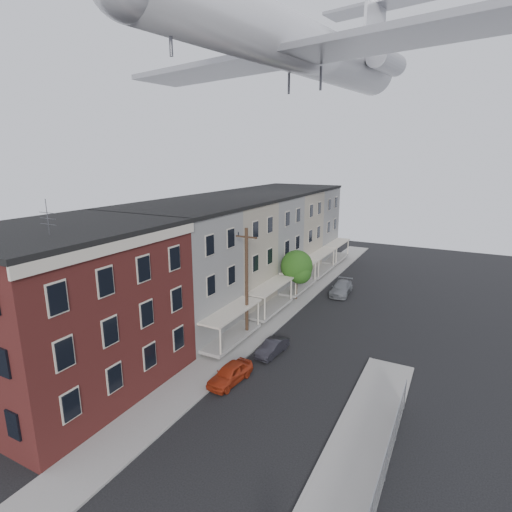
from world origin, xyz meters
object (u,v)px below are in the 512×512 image
Objects in this scene: car_near at (230,373)px; car_mid at (272,348)px; utility_pole at (247,283)px; airplane at (302,46)px; street_tree at (298,268)px; car_far at (341,288)px.

car_near reaches higher than car_mid.
utility_pole is at bearing 115.53° from car_near.
car_mid is 0.11× the size of airplane.
street_tree is at bearing 102.70° from car_near.
car_far is (1.60, 20.13, 0.04)m from car_near.
car_mid is at bearing -27.92° from utility_pole.
utility_pole is 2.48× the size of car_near.
street_tree is 5.96m from car_far.
utility_pole is 1.73× the size of street_tree.
street_tree is 16.52m from car_near.
utility_pole reaches higher than street_tree.
car_near is 4.72m from car_mid.
car_near is 0.80× the size of car_far.
car_near is 20.19m from car_far.
car_far is (3.47, 3.96, -2.79)m from street_tree.
utility_pole is 7.77m from car_near.
street_tree is at bearing 110.75° from airplane.
street_tree is 12.17m from car_mid.
utility_pole reaches higher than car_far.
car_far is at bearing 74.70° from utility_pole.
street_tree reaches higher than car_near.
utility_pole reaches higher than car_near.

